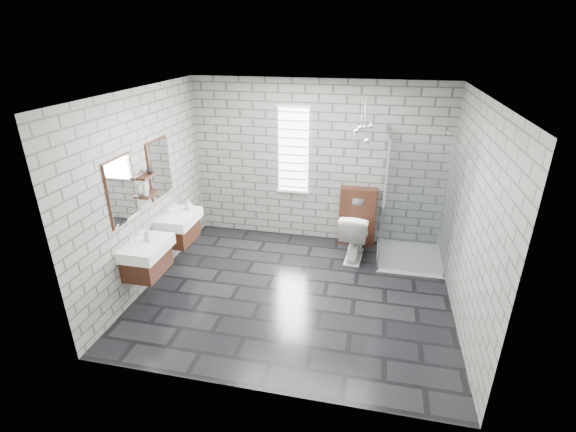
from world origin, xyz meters
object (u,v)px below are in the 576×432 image
(cistern_panel, at_px, (357,216))
(vanity_left, at_px, (144,249))
(toilet, at_px, (355,235))
(shower_enclosure, at_px, (406,234))
(vanity_right, at_px, (177,219))

(cistern_panel, bearing_deg, vanity_left, -139.60)
(toilet, bearing_deg, vanity_left, 37.94)
(shower_enclosure, bearing_deg, vanity_left, -153.17)
(cistern_panel, relative_size, toilet, 1.26)
(vanity_right, bearing_deg, toilet, 16.52)
(vanity_left, bearing_deg, toilet, 33.34)
(vanity_left, distance_m, toilet, 3.17)
(shower_enclosure, xyz_separation_m, toilet, (-0.78, 0.01, -0.11))
(toilet, bearing_deg, cistern_panel, -85.40)
(shower_enclosure, distance_m, toilet, 0.78)
(vanity_left, relative_size, toilet, 1.98)
(vanity_right, height_order, toilet, vanity_right)
(vanity_left, relative_size, cistern_panel, 1.57)
(vanity_left, xyz_separation_m, shower_enclosure, (3.41, 1.72, -0.25))
(vanity_right, distance_m, cistern_panel, 2.94)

